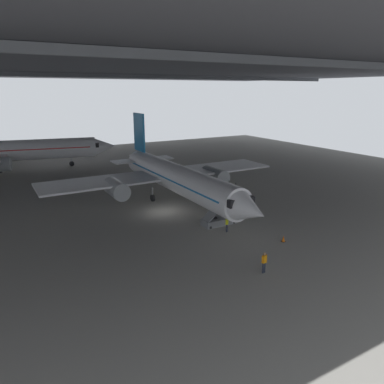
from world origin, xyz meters
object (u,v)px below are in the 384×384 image
crew_worker_near_nose (264,261)px  crew_worker_by_stairs (227,223)px  airplane_main (175,177)px  traffic_cone_orange (283,239)px  airplane_distant (13,151)px  baggage_tug (191,181)px  boarding_stairs (219,218)px

crew_worker_near_nose → crew_worker_by_stairs: crew_worker_near_nose is taller
airplane_main → traffic_cone_orange: 16.58m
crew_worker_near_nose → airplane_distant: 53.25m
crew_worker_by_stairs → airplane_distant: bearing=110.1°
airplane_main → baggage_tug: (6.16, 6.70, -2.74)m
crew_worker_near_nose → crew_worker_by_stairs: 8.65m
airplane_main → baggage_tug: size_ratio=13.29×
airplane_distant → baggage_tug: size_ratio=14.31×
boarding_stairs → crew_worker_by_stairs: boarding_stairs is taller
crew_worker_near_nose → airplane_distant: size_ratio=0.05×
crew_worker_by_stairs → airplane_distant: 46.02m
boarding_stairs → crew_worker_by_stairs: bearing=-104.3°
airplane_main → boarding_stairs: airplane_main is taller
crew_worker_near_nose → baggage_tug: (8.58, 26.38, -0.45)m
airplane_distant → traffic_cone_orange: airplane_distant is taller
airplane_main → crew_worker_by_stairs: 11.60m
crew_worker_near_nose → airplane_distant: airplane_distant is taller
crew_worker_near_nose → crew_worker_by_stairs: bearing=74.1°
boarding_stairs → baggage_tug: boarding_stairs is taller
airplane_main → crew_worker_near_nose: (-2.42, -19.69, -2.29)m
crew_worker_near_nose → crew_worker_by_stairs: (2.37, 8.32, -0.05)m
boarding_stairs → airplane_distant: 44.19m
boarding_stairs → airplane_distant: airplane_distant is taller
crew_worker_near_nose → crew_worker_by_stairs: size_ratio=1.05×
airplane_main → boarding_stairs: size_ratio=7.37×
boarding_stairs → baggage_tug: size_ratio=1.80×
airplane_distant → boarding_stairs: bearing=-68.3°
boarding_stairs → crew_worker_near_nose: bearing=-105.6°
crew_worker_by_stairs → baggage_tug: bearing=71.0°
airplane_main → airplane_distant: 35.52m
airplane_distant → baggage_tug: (22.00, -25.10, -2.87)m
crew_worker_by_stairs → airplane_distant: airplane_distant is taller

